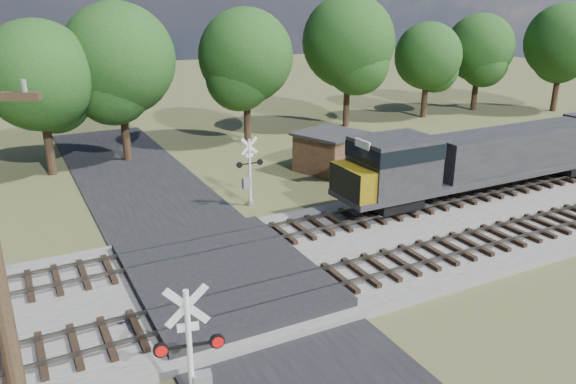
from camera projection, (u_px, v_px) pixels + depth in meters
ground at (227, 287)px, 22.34m from camera, size 160.00×160.00×0.00m
ballast_bed at (417, 233)px, 27.05m from camera, size 140.00×10.00×0.30m
road at (227, 286)px, 22.33m from camera, size 7.00×60.00×0.08m
crossing_panel at (223, 275)px, 22.66m from camera, size 7.00×9.00×0.62m
track_near at (321, 282)px, 21.89m from camera, size 140.00×2.60×0.33m
track_far at (266, 236)px, 26.07m from camera, size 140.00×2.60×0.33m
crossing_signal_near at (195, 375)px, 14.31m from camera, size 1.77×0.50×4.43m
crossing_signal_far at (249, 177)px, 30.53m from camera, size 1.55×0.34×3.86m
utility_pole at (4, 318)px, 10.34m from camera, size 2.31×1.17×10.15m
equipment_shed at (330, 151)px, 36.71m from camera, size 4.92×4.92×2.60m
treeline at (172, 58)px, 38.97m from camera, size 77.79×11.92×11.18m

